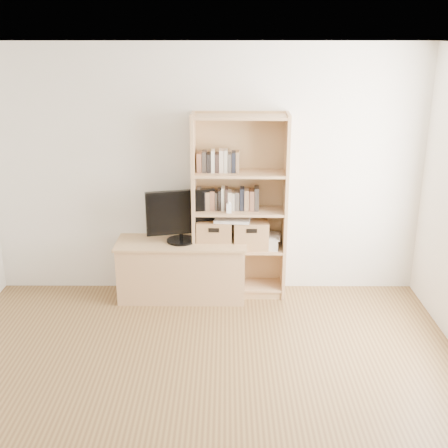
{
  "coord_description": "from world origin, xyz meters",
  "views": [
    {
      "loc": [
        0.2,
        -3.18,
        2.69
      ],
      "look_at": [
        0.18,
        1.9,
        0.94
      ],
      "focal_mm": 45.0,
      "sensor_mm": 36.0,
      "label": 1
    }
  ],
  "objects_px": {
    "basket_right": "(251,234)",
    "laptop": "(233,219)",
    "baby_monitor": "(229,208)",
    "bookshelf": "(240,208)",
    "television": "(181,216)",
    "tv_stand": "(182,270)",
    "basket_left": "(215,233)"
  },
  "relations": [
    {
      "from": "basket_left",
      "to": "laptop",
      "type": "distance_m",
      "value": 0.25
    },
    {
      "from": "bookshelf",
      "to": "laptop",
      "type": "distance_m",
      "value": 0.14
    },
    {
      "from": "laptop",
      "to": "bookshelf",
      "type": "bearing_deg",
      "value": 20.55
    },
    {
      "from": "television",
      "to": "basket_left",
      "type": "height_order",
      "value": "television"
    },
    {
      "from": "television",
      "to": "basket_left",
      "type": "bearing_deg",
      "value": -1.38
    },
    {
      "from": "basket_left",
      "to": "laptop",
      "type": "xyz_separation_m",
      "value": [
        0.19,
        -0.02,
        0.16
      ]
    },
    {
      "from": "baby_monitor",
      "to": "basket_left",
      "type": "distance_m",
      "value": 0.36
    },
    {
      "from": "bookshelf",
      "to": "basket_left",
      "type": "height_order",
      "value": "bookshelf"
    },
    {
      "from": "tv_stand",
      "to": "laptop",
      "type": "xyz_separation_m",
      "value": [
        0.53,
        0.06,
        0.55
      ]
    },
    {
      "from": "television",
      "to": "basket_left",
      "type": "distance_m",
      "value": 0.41
    },
    {
      "from": "television",
      "to": "baby_monitor",
      "type": "distance_m",
      "value": 0.5
    },
    {
      "from": "basket_left",
      "to": "bookshelf",
      "type": "bearing_deg",
      "value": 2.11
    },
    {
      "from": "television",
      "to": "baby_monitor",
      "type": "height_order",
      "value": "television"
    },
    {
      "from": "tv_stand",
      "to": "basket_left",
      "type": "relative_size",
      "value": 3.61
    },
    {
      "from": "bookshelf",
      "to": "laptop",
      "type": "xyz_separation_m",
      "value": [
        -0.07,
        -0.02,
        -0.12
      ]
    },
    {
      "from": "baby_monitor",
      "to": "laptop",
      "type": "relative_size",
      "value": 0.27
    },
    {
      "from": "bookshelf",
      "to": "television",
      "type": "relative_size",
      "value": 2.74
    },
    {
      "from": "laptop",
      "to": "basket_right",
      "type": "bearing_deg",
      "value": 9.8
    },
    {
      "from": "tv_stand",
      "to": "laptop",
      "type": "height_order",
      "value": "laptop"
    },
    {
      "from": "tv_stand",
      "to": "laptop",
      "type": "distance_m",
      "value": 0.77
    },
    {
      "from": "tv_stand",
      "to": "bookshelf",
      "type": "relative_size",
      "value": 0.68
    },
    {
      "from": "basket_right",
      "to": "laptop",
      "type": "relative_size",
      "value": 0.98
    },
    {
      "from": "basket_right",
      "to": "tv_stand",
      "type": "bearing_deg",
      "value": -176.45
    },
    {
      "from": "tv_stand",
      "to": "basket_right",
      "type": "relative_size",
      "value": 3.68
    },
    {
      "from": "bookshelf",
      "to": "television",
      "type": "distance_m",
      "value": 0.61
    },
    {
      "from": "tv_stand",
      "to": "basket_left",
      "type": "xyz_separation_m",
      "value": [
        0.35,
        0.07,
        0.39
      ]
    },
    {
      "from": "basket_left",
      "to": "laptop",
      "type": "relative_size",
      "value": 1.0
    },
    {
      "from": "tv_stand",
      "to": "bookshelf",
      "type": "distance_m",
      "value": 0.9
    },
    {
      "from": "tv_stand",
      "to": "baby_monitor",
      "type": "relative_size",
      "value": 13.38
    },
    {
      "from": "tv_stand",
      "to": "baby_monitor",
      "type": "distance_m",
      "value": 0.85
    },
    {
      "from": "television",
      "to": "baby_monitor",
      "type": "relative_size",
      "value": 7.23
    },
    {
      "from": "bookshelf",
      "to": "television",
      "type": "bearing_deg",
      "value": -171.95
    }
  ]
}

